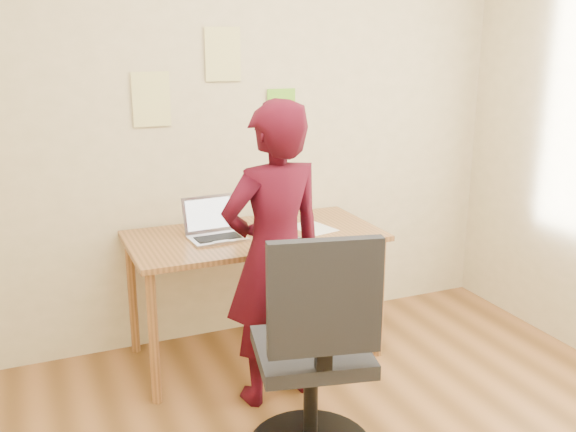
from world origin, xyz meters
name	(u,v)px	position (x,y,z in m)	size (l,w,h in m)	color
room	(397,173)	(0.00, 0.00, 1.35)	(3.58, 3.58, 2.78)	brown
desk	(255,248)	(-0.03, 1.38, 0.65)	(1.40, 0.70, 0.74)	#976334
laptop	(214,229)	(-0.26, 1.40, 0.79)	(0.31, 0.28, 0.21)	#BBBCC3
paper_sheet	(313,228)	(0.32, 1.35, 0.74)	(0.19, 0.26, 0.00)	white
phone	(291,237)	(0.13, 1.22, 0.74)	(0.10, 0.14, 0.01)	black
wall_note_left	(151,99)	(-0.49, 1.74, 1.47)	(0.21, 0.00, 0.30)	#E4DD88
wall_note_mid	(223,54)	(-0.07, 1.74, 1.71)	(0.21, 0.00, 0.30)	#E4DD88
wall_note_right	(281,109)	(0.29, 1.74, 1.38)	(0.18, 0.00, 0.24)	#6DC12B
office_chair	(315,367)	(-0.14, 0.34, 0.46)	(0.56, 0.58, 1.07)	black
person	(275,256)	(-0.09, 0.91, 0.77)	(0.56, 0.37, 1.53)	#3C0814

